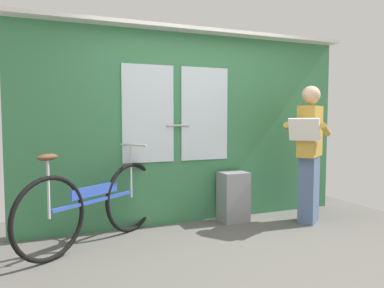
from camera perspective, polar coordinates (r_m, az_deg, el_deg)
ground_plane at (r=3.66m, az=7.86°, el=-16.50°), size 5.07×4.12×0.04m
train_door_wall at (r=4.54m, az=-0.14°, el=3.18°), size 4.07×0.28×2.27m
bicycle_near_door at (r=3.89m, az=-14.42°, el=-8.81°), size 1.52×1.05×0.97m
passenger_reading_newspaper at (r=4.70m, az=17.20°, el=-1.03°), size 0.61×0.58×1.62m
trash_bin_by_wall at (r=4.65m, az=6.21°, el=-7.86°), size 0.32×0.28×0.60m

